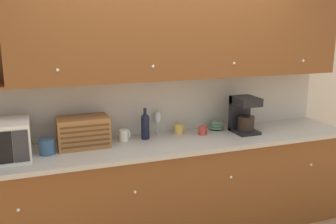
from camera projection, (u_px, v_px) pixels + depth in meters
ground_plane at (161, 217)px, 3.98m from camera, size 24.00×24.00×0.00m
wall_back at (159, 97)px, 3.72m from camera, size 5.99×0.06×2.60m
counter_unit at (172, 188)px, 3.58m from camera, size 3.61×0.68×0.95m
backsplash_panel at (160, 104)px, 3.70m from camera, size 3.59×0.01×0.56m
upper_cabinets at (183, 37)px, 3.45m from camera, size 3.59×0.38×0.76m
storage_canister at (47, 146)px, 3.09m from camera, size 0.13×0.13×0.14m
bread_box at (83, 132)px, 3.28m from camera, size 0.44×0.27×0.27m
mug_patterned_third at (124, 135)px, 3.47m from camera, size 0.10×0.09×0.11m
wine_bottle at (145, 125)px, 3.51m from camera, size 0.08×0.08×0.30m
wine_glass at (158, 118)px, 3.67m from camera, size 0.07×0.07×0.23m
mug at (179, 129)px, 3.69m from camera, size 0.09×0.08×0.10m
mug_blue_second at (203, 130)px, 3.66m from camera, size 0.09×0.08×0.09m
bowl_stack_on_counter at (216, 125)px, 3.84m from camera, size 0.16×0.16×0.09m
coffee_maker at (244, 114)px, 3.73m from camera, size 0.22×0.28×0.36m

